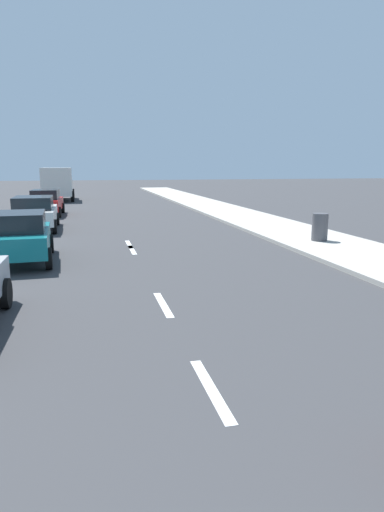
{
  "coord_description": "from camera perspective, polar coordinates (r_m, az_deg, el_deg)",
  "views": [
    {
      "loc": [
        -1.52,
        2.25,
        2.94
      ],
      "look_at": [
        0.58,
        11.18,
        1.1
      ],
      "focal_mm": 31.48,
      "sensor_mm": 36.0,
      "label": 1
    }
  ],
  "objects": [
    {
      "name": "lane_stripe_4",
      "position": [
        16.17,
        -7.61,
        0.79
      ],
      "size": [
        0.16,
        1.8,
        0.01
      ],
      "primitive_type": "cube",
      "color": "white",
      "rests_on": "ground"
    },
    {
      "name": "lane_stripe_2",
      "position": [
        6.29,
        2.43,
        -16.5
      ],
      "size": [
        0.16,
        1.8,
        0.01
      ],
      "primitive_type": "cube",
      "color": "white",
      "rests_on": "ground"
    },
    {
      "name": "ground_plane",
      "position": [
        18.06,
        -8.22,
        1.86
      ],
      "size": [
        160.0,
        160.0,
        0.0
      ],
      "primitive_type": "plane",
      "color": "#38383A"
    },
    {
      "name": "parked_car_white",
      "position": [
        22.18,
        -19.41,
        5.28
      ],
      "size": [
        2.13,
        4.52,
        1.57
      ],
      "rotation": [
        0.0,
        0.0,
        0.02
      ],
      "color": "white",
      "rests_on": "ground"
    },
    {
      "name": "parked_car_teal",
      "position": [
        14.8,
        -20.9,
        2.42
      ],
      "size": [
        1.97,
        3.96,
        1.57
      ],
      "rotation": [
        0.0,
        0.0,
        0.05
      ],
      "color": "#14727A",
      "rests_on": "ground"
    },
    {
      "name": "lane_stripe_5",
      "position": [
        17.31,
        -8.0,
        1.48
      ],
      "size": [
        0.16,
        1.8,
        0.01
      ],
      "primitive_type": "cube",
      "color": "white",
      "rests_on": "ground"
    },
    {
      "name": "trash_bin_far",
      "position": [
        17.79,
        15.93,
        3.56
      ],
      "size": [
        0.6,
        0.6,
        1.04
      ],
      "primitive_type": "cylinder",
      "color": "#47474C",
      "rests_on": "sidewalk_strip"
    },
    {
      "name": "parked_car_red",
      "position": [
        28.46,
        -18.05,
        6.57
      ],
      "size": [
        1.96,
        4.08,
        1.57
      ],
      "rotation": [
        0.0,
        0.0,
        -0.03
      ],
      "color": "red",
      "rests_on": "ground"
    },
    {
      "name": "sidewalk_strip",
      "position": [
        21.81,
        10.71,
        3.6
      ],
      "size": [
        3.6,
        80.0,
        0.14
      ],
      "primitive_type": "cube",
      "color": "#B2ADA3",
      "rests_on": "ground"
    },
    {
      "name": "lane_stripe_3",
      "position": [
        9.78,
        -3.69,
        -6.15
      ],
      "size": [
        0.16,
        1.8,
        0.01
      ],
      "primitive_type": "cube",
      "color": "white",
      "rests_on": "ground"
    },
    {
      "name": "delivery_truck",
      "position": [
        40.77,
        -16.72,
        8.87
      ],
      "size": [
        2.74,
        6.27,
        2.8
      ],
      "rotation": [
        0.0,
        0.0,
        0.01
      ],
      "color": "beige",
      "rests_on": "ground"
    }
  ]
}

